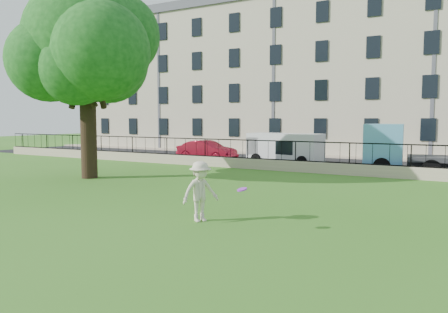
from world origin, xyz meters
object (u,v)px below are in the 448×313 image
Objects in this scene: frisbee at (242,189)px; red_sedan at (207,151)px; white_van at (285,149)px; blue_truck at (427,149)px; man at (200,191)px; tree at (85,44)px.

red_sedan is (-11.01, 15.76, -0.41)m from frisbee.
white_van is 8.57m from blue_truck.
man is at bearing -113.89° from blue_truck.
blue_truck is (14.66, 9.97, -5.30)m from tree.
blue_truck is (8.50, -1.00, 0.33)m from white_van.
frisbee is at bearing -66.85° from white_van.
white_van is (-3.87, 16.04, 0.13)m from man.
tree is at bearing -114.45° from white_van.
tree is 1.57× the size of blue_truck.
red_sedan is at bearing 86.77° from tree.
frisbee is at bearing -25.28° from tree.
tree is 37.04× the size of frisbee.
tree reaches higher than blue_truck.
red_sedan is at bearing 61.11° from man.
frisbee is (1.57, -0.40, 0.25)m from man.
tree is 2.30× the size of red_sedan.
tree reaches higher than red_sedan.
frisbee is at bearing -143.18° from red_sedan.
white_van is at bearing 43.07° from man.
tree reaches higher than frisbee.
white_van is (5.58, 0.68, 0.29)m from red_sedan.
man is at bearing 165.64° from frisbee.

